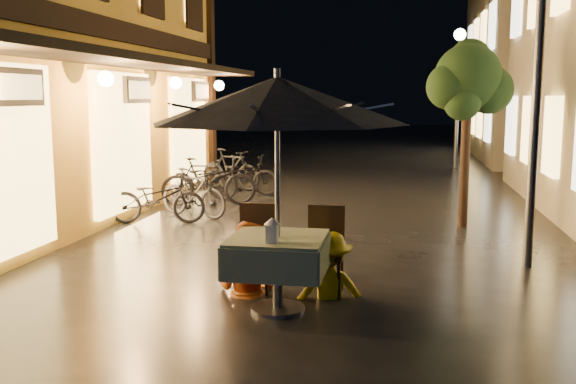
% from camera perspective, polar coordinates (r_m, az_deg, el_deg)
% --- Properties ---
extents(ground, '(90.00, 90.00, 0.00)m').
position_cam_1_polar(ground, '(7.01, -1.63, -9.71)').
color(ground, black).
rests_on(ground, ground).
extents(street_tree, '(1.43, 1.20, 3.15)m').
position_cam_1_polar(street_tree, '(11.08, 15.78, 9.37)').
color(street_tree, black).
rests_on(street_tree, ground).
extents(streetlamp_near, '(0.36, 0.36, 4.23)m').
position_cam_1_polar(streetlamp_near, '(8.70, 21.48, 12.71)').
color(streetlamp_near, '#59595E').
rests_on(streetlamp_near, ground).
extents(streetlamp_far, '(0.36, 0.36, 4.23)m').
position_cam_1_polar(streetlamp_far, '(20.60, 14.92, 10.23)').
color(streetlamp_far, '#59595E').
rests_on(streetlamp_far, ground).
extents(cafe_table, '(0.99, 0.99, 0.78)m').
position_cam_1_polar(cafe_table, '(6.57, -0.92, -5.63)').
color(cafe_table, '#59595E').
rests_on(cafe_table, ground).
extents(patio_umbrella, '(2.60, 2.60, 2.46)m').
position_cam_1_polar(patio_umbrella, '(6.37, -0.96, 8.12)').
color(patio_umbrella, '#59595E').
rests_on(patio_umbrella, ground).
extents(cafe_chair_left, '(0.42, 0.42, 0.97)m').
position_cam_1_polar(cafe_chair_left, '(7.36, -2.89, -4.48)').
color(cafe_chair_left, black).
rests_on(cafe_chair_left, ground).
extents(cafe_chair_right, '(0.42, 0.42, 0.97)m').
position_cam_1_polar(cafe_chair_right, '(7.23, 3.33, -4.73)').
color(cafe_chair_right, black).
rests_on(cafe_chair_right, ground).
extents(table_lantern, '(0.16, 0.16, 0.25)m').
position_cam_1_polar(table_lantern, '(6.23, -1.42, -3.29)').
color(table_lantern, white).
rests_on(table_lantern, cafe_table).
extents(person_orange, '(0.90, 0.78, 1.59)m').
position_cam_1_polar(person_orange, '(7.17, -3.70, -2.75)').
color(person_orange, '#BD571A').
rests_on(person_orange, ground).
extents(person_yellow, '(1.03, 0.78, 1.41)m').
position_cam_1_polar(person_yellow, '(7.03, 3.67, -3.73)').
color(person_yellow, '#D0AF00').
rests_on(person_yellow, ground).
extents(bicycle_0, '(1.75, 0.91, 0.87)m').
position_cam_1_polar(bicycle_0, '(11.34, -11.59, -0.58)').
color(bicycle_0, black).
rests_on(bicycle_0, ground).
extents(bicycle_1, '(1.54, 0.97, 0.90)m').
position_cam_1_polar(bicycle_1, '(11.79, -8.41, -0.09)').
color(bicycle_1, black).
rests_on(bicycle_1, ground).
extents(bicycle_2, '(2.01, 1.27, 1.00)m').
position_cam_1_polar(bicycle_2, '(13.02, -7.06, 0.96)').
color(bicycle_2, black).
rests_on(bicycle_2, ground).
extents(bicycle_3, '(1.53, 0.52, 0.90)m').
position_cam_1_polar(bicycle_3, '(13.78, -7.65, 1.16)').
color(bicycle_3, black).
rests_on(bicycle_3, ground).
extents(bicycle_4, '(1.73, 0.66, 0.90)m').
position_cam_1_polar(bicycle_4, '(14.37, -4.22, 1.51)').
color(bicycle_4, black).
rests_on(bicycle_4, ground).
extents(bicycle_5, '(1.67, 0.98, 0.97)m').
position_cam_1_polar(bicycle_5, '(15.22, -5.13, 2.02)').
color(bicycle_5, black).
rests_on(bicycle_5, ground).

